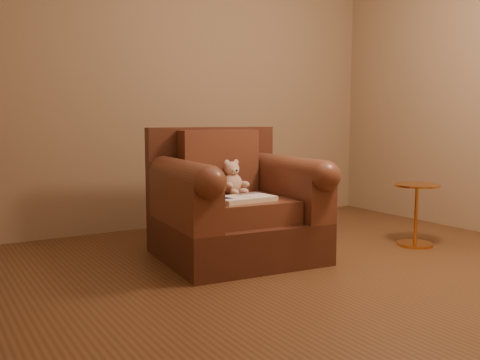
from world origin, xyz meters
TOP-DOWN VIEW (x-y plane):
  - floor at (0.00, 0.00)m, footprint 4.00×4.00m
  - armchair at (-0.28, 0.73)m, footprint 1.11×1.06m
  - teddy_bear at (-0.23, 0.81)m, footprint 0.19×0.21m
  - guidebook at (-0.34, 0.49)m, footprint 0.41×0.27m
  - side_table at (1.11, 0.27)m, footprint 0.35×0.35m

SIDE VIEW (x-z plane):
  - floor at x=0.00m, z-range 0.00..0.00m
  - side_table at x=1.11m, z-range 0.02..0.50m
  - armchair at x=-0.28m, z-range -0.10..0.82m
  - guidebook at x=-0.34m, z-range 0.44..0.47m
  - teddy_bear at x=-0.23m, z-range 0.41..0.67m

